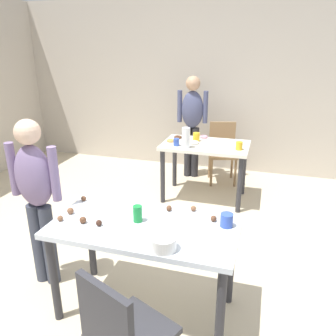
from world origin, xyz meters
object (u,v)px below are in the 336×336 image
at_px(soda_can, 138,214).
at_px(dining_table_far, 205,153).
at_px(person_adult_far, 192,118).
at_px(pitcher_far, 186,138).
at_px(chair_far_table, 222,148).
at_px(mixing_bowl, 164,243).
at_px(dining_table_near, 144,237).
at_px(chair_near_table, 122,333).
at_px(person_girl_near, 36,191).

bearing_deg(soda_can, dining_table_far, 87.39).
xyz_separation_m(person_adult_far, pitcher_far, (0.14, -0.97, -0.03)).
height_order(chair_far_table, soda_can, soda_can).
bearing_deg(mixing_bowl, soda_can, 135.02).
xyz_separation_m(mixing_bowl, soda_can, (-0.28, 0.28, 0.02)).
relative_size(dining_table_near, dining_table_far, 1.22).
bearing_deg(person_adult_far, dining_table_far, -64.91).
height_order(dining_table_far, chair_near_table, chair_near_table).
bearing_deg(person_girl_near, person_adult_far, 77.14).
height_order(chair_far_table, pitcher_far, pitcher_far).
height_order(person_girl_near, soda_can, person_girl_near).
relative_size(dining_table_far, chair_near_table, 1.25).
relative_size(dining_table_near, pitcher_far, 5.26).
bearing_deg(chair_far_table, chair_near_table, -90.59).
height_order(mixing_bowl, soda_can, soda_can).
relative_size(person_girl_near, person_adult_far, 0.94).
xyz_separation_m(dining_table_far, mixing_bowl, (0.19, -2.38, 0.16)).
xyz_separation_m(chair_near_table, pitcher_far, (-0.29, 2.60, 0.38)).
bearing_deg(mixing_bowl, pitcher_far, 100.25).
bearing_deg(dining_table_far, chair_near_table, -88.11).
relative_size(dining_table_far, person_adult_far, 0.72).
relative_size(chair_near_table, chair_far_table, 1.00).
bearing_deg(soda_can, chair_far_table, 85.39).
bearing_deg(soda_can, dining_table_near, -29.54).
distance_m(dining_table_near, chair_far_table, 2.84).
bearing_deg(pitcher_far, dining_table_far, 49.45).
distance_m(dining_table_near, person_girl_near, 0.97).
distance_m(person_girl_near, pitcher_far, 1.97).
relative_size(dining_table_far, chair_far_table, 1.25).
bearing_deg(dining_table_far, soda_can, -92.61).
bearing_deg(dining_table_near, dining_table_far, 89.03).
height_order(chair_near_table, mixing_bowl, chair_near_table).
height_order(dining_table_near, mixing_bowl, mixing_bowl).
bearing_deg(pitcher_far, chair_far_table, 70.47).
distance_m(dining_table_far, chair_far_table, 0.72).
height_order(person_adult_far, mixing_bowl, person_adult_far).
relative_size(dining_table_near, person_girl_near, 0.92).
bearing_deg(person_adult_far, chair_far_table, -4.29).
distance_m(chair_far_table, pitcher_far, 1.06).
xyz_separation_m(dining_table_near, soda_can, (-0.06, 0.03, 0.17)).
distance_m(dining_table_near, pitcher_far, 1.92).
bearing_deg(chair_far_table, pitcher_far, -109.53).
distance_m(person_adult_far, soda_can, 2.84).
height_order(person_girl_near, mixing_bowl, person_girl_near).
height_order(mixing_bowl, pitcher_far, pitcher_far).
relative_size(person_girl_near, pitcher_far, 5.70).
relative_size(chair_far_table, mixing_bowl, 5.36).
xyz_separation_m(chair_far_table, mixing_bowl, (0.06, -3.08, 0.30)).
bearing_deg(chair_near_table, person_adult_far, 96.97).
distance_m(person_girl_near, person_adult_far, 2.85).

